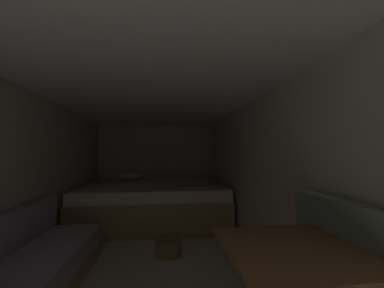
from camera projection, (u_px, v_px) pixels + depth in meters
The scene contains 8 objects.
ground_plane at pixel (147, 268), 2.41m from camera, with size 7.49×7.49×0.00m, color beige.
wall_back at pixel (157, 166), 5.21m from camera, with size 2.78×0.05×1.97m, color beige.
wall_left at pixel (16, 180), 2.29m from camera, with size 0.05×5.49×1.97m, color beige.
wall_right at pixel (263, 177), 2.64m from camera, with size 0.05×5.49×1.97m, color beige.
ceiling_slab at pixel (149, 90), 2.52m from camera, with size 2.78×5.49×0.05m, color white.
bed at pixel (154, 202), 4.19m from camera, with size 2.56×1.86×0.89m.
dinette_table at pixel (300, 264), 1.16m from camera, with size 0.80×0.70×0.76m.
wicker_basket at pixel (168, 247), 2.74m from camera, with size 0.32×0.32×0.19m.
Camera 1 is at (0.18, -0.41, 1.24)m, focal length 20.50 mm.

